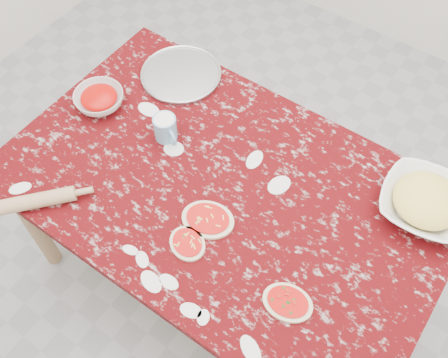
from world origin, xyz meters
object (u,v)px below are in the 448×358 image
rolling_pin (36,201)px  sauce_bowl (99,99)px  cheese_bowl (425,204)px  flour_mug (166,128)px  pizza_tray (181,75)px  worktable (224,199)px

rolling_pin → sauce_bowl: bearing=106.6°
cheese_bowl → flour_mug: size_ratio=2.48×
pizza_tray → flour_mug: bearing=-61.7°
flour_mug → worktable: bearing=-11.0°
flour_mug → pizza_tray: bearing=118.3°
sauce_bowl → rolling_pin: sauce_bowl is taller
worktable → sauce_bowl: sauce_bowl is taller
sauce_bowl → flour_mug: bearing=4.2°
flour_mug → rolling_pin: (-0.18, -0.50, -0.03)m
cheese_bowl → flour_mug: (-0.94, -0.26, 0.01)m
pizza_tray → flour_mug: 0.34m
pizza_tray → sauce_bowl: size_ratio=1.68×
worktable → flour_mug: (-0.31, 0.06, 0.14)m
sauce_bowl → rolling_pin: size_ratio=0.73×
pizza_tray → flour_mug: (0.16, -0.29, 0.05)m
rolling_pin → cheese_bowl: bearing=34.3°
sauce_bowl → worktable: bearing=-3.3°
worktable → pizza_tray: bearing=143.1°
worktable → sauce_bowl: 0.65m
pizza_tray → sauce_bowl: 0.36m
worktable → sauce_bowl: (-0.64, 0.04, 0.11)m
sauce_bowl → flour_mug: flour_mug is taller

